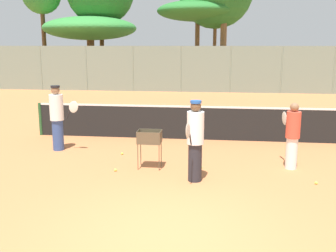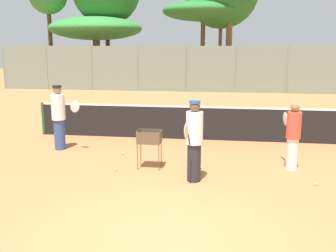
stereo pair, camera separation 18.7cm
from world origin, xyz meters
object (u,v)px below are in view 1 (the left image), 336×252
Objects in this scene: ball_cart at (150,140)px; tennis_net at (193,122)px; player_red_cap at (292,135)px; parked_car at (129,76)px; player_yellow_shirt at (195,140)px; player_white_outfit at (57,117)px.

tennis_net is at bearing 74.75° from ball_cart.
player_red_cap reaches higher than tennis_net.
parked_car is (-5.83, 16.82, 0.10)m from tennis_net.
ball_cart is at bearing -112.00° from player_yellow_shirt.
player_yellow_shirt is (-2.25, -1.17, 0.10)m from player_red_cap.
player_red_cap is at bearing -46.58° from tennis_net.
player_red_cap is 21.22m from parked_car.
tennis_net is 2.41× the size of parked_car.
player_yellow_shirt is 1.39m from ball_cart.
ball_cart is at bearing -105.25° from tennis_net.
player_red_cap is 1.73× the size of ball_cart.
player_yellow_shirt is 0.42× the size of parked_car.
tennis_net is 5.53× the size of player_white_outfit.
player_white_outfit is (-3.68, -1.74, 0.39)m from tennis_net.
player_white_outfit is at bearing -83.39° from parked_car.
player_yellow_shirt reaches higher than tennis_net.
parked_car is at bearing 109.13° from tennis_net.
player_red_cap is at bearing -66.78° from parked_car.
player_red_cap is at bearing 3.82° from player_white_outfit.
parked_car reaches higher than ball_cart.
player_red_cap is at bearing 6.50° from ball_cart.
ball_cart is (-1.12, 0.79, -0.23)m from player_yellow_shirt.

